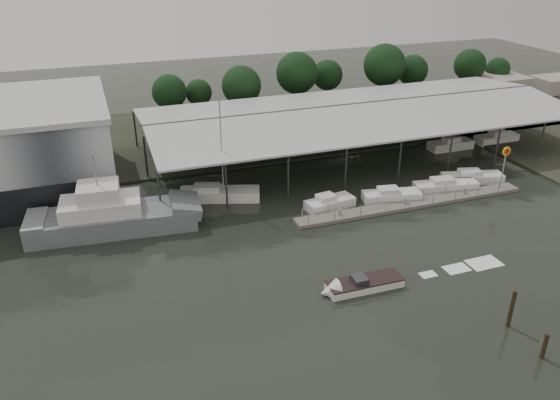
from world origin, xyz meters
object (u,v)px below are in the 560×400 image
object	(u,v)px
shell_fuel_sign	(505,160)
grey_trawler	(114,216)
white_sailboat	(218,194)
speedboat_underway	(358,285)

from	to	relation	value
shell_fuel_sign	grey_trawler	bearing A→B (deg)	172.74
shell_fuel_sign	white_sailboat	bearing A→B (deg)	164.27
shell_fuel_sign	grey_trawler	distance (m)	44.33
shell_fuel_sign	speedboat_underway	xyz separation A→B (m)	(-25.20, -12.49, -3.53)
shell_fuel_sign	white_sailboat	size ratio (longest dim) A/B	0.40
white_sailboat	grey_trawler	bearing A→B (deg)	-145.57
white_sailboat	speedboat_underway	distance (m)	22.62
white_sailboat	speedboat_underway	xyz separation A→B (m)	(6.92, -21.54, -0.27)
shell_fuel_sign	white_sailboat	world-z (taller)	white_sailboat
shell_fuel_sign	white_sailboat	distance (m)	33.53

